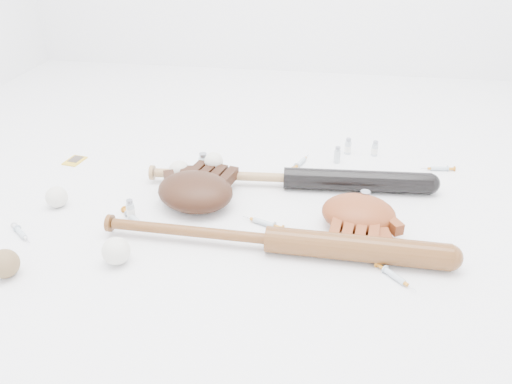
# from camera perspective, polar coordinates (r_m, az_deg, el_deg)

# --- Properties ---
(bat_dark) EXTENTS (0.99, 0.14, 0.07)m
(bat_dark) POSITION_cam_1_polar(r_m,az_deg,el_deg) (1.68, 3.57, 1.61)
(bat_dark) COLOR black
(bat_dark) RESTS_ON ground
(bat_wood) EXTENTS (1.00, 0.09, 0.07)m
(bat_wood) POSITION_cam_1_polar(r_m,az_deg,el_deg) (1.38, 1.59, -5.42)
(bat_wood) COLOR brown
(bat_wood) RESTS_ON ground
(glove_dark) EXTENTS (0.35, 0.35, 0.11)m
(glove_dark) POSITION_cam_1_polar(r_m,az_deg,el_deg) (1.58, -6.96, 0.12)
(glove_dark) COLOR black
(glove_dark) RESTS_ON ground
(glove_tan) EXTENTS (0.29, 0.29, 0.09)m
(glove_tan) POSITION_cam_1_polar(r_m,az_deg,el_deg) (1.50, 11.65, -2.36)
(glove_tan) COLOR brown
(glove_tan) RESTS_ON ground
(trading_card) EXTENTS (0.07, 0.09, 0.00)m
(trading_card) POSITION_cam_1_polar(r_m,az_deg,el_deg) (1.99, -20.02, 3.38)
(trading_card) COLOR gold
(trading_card) RESTS_ON ground
(pedestal) EXTENTS (0.07, 0.07, 0.04)m
(pedestal) POSITION_cam_1_polar(r_m,az_deg,el_deg) (1.74, -4.79, 1.99)
(pedestal) COLOR white
(pedestal) RESTS_ON ground
(baseball_on_pedestal) EXTENTS (0.07, 0.07, 0.07)m
(baseball_on_pedestal) POSITION_cam_1_polar(r_m,az_deg,el_deg) (1.72, -4.86, 3.48)
(baseball_on_pedestal) COLOR silver
(baseball_on_pedestal) RESTS_ON pedestal
(baseball_left) EXTENTS (0.07, 0.07, 0.07)m
(baseball_left) POSITION_cam_1_polar(r_m,az_deg,el_deg) (1.70, -21.83, -0.53)
(baseball_left) COLOR silver
(baseball_left) RESTS_ON ground
(baseball_upper) EXTENTS (0.07, 0.07, 0.07)m
(baseball_upper) POSITION_cam_1_polar(r_m,az_deg,el_deg) (1.74, -8.75, 2.36)
(baseball_upper) COLOR silver
(baseball_upper) RESTS_ON ground
(baseball_mid) EXTENTS (0.08, 0.08, 0.08)m
(baseball_mid) POSITION_cam_1_polar(r_m,az_deg,el_deg) (1.38, -15.70, -6.51)
(baseball_mid) COLOR silver
(baseball_mid) RESTS_ON ground
(baseball_aged) EXTENTS (0.08, 0.08, 0.08)m
(baseball_aged) POSITION_cam_1_polar(r_m,az_deg,el_deg) (1.44, -26.83, -7.32)
(baseball_aged) COLOR brown
(baseball_aged) RESTS_ON ground
(syringe_0) EXTENTS (0.13, 0.13, 0.02)m
(syringe_0) POSITION_cam_1_polar(r_m,az_deg,el_deg) (1.56, -13.81, -2.95)
(syringe_0) COLOR #ADBCC6
(syringe_0) RESTS_ON ground
(syringe_1) EXTENTS (0.15, 0.08, 0.02)m
(syringe_1) POSITION_cam_1_polar(r_m,az_deg,el_deg) (1.50, 0.90, -3.53)
(syringe_1) COLOR #ADBCC6
(syringe_1) RESTS_ON ground
(syringe_2) EXTENTS (0.07, 0.15, 0.02)m
(syringe_2) POSITION_cam_1_polar(r_m,az_deg,el_deg) (1.85, 5.12, 3.39)
(syringe_2) COLOR #ADBCC6
(syringe_2) RESTS_ON ground
(syringe_3) EXTENTS (0.12, 0.12, 0.02)m
(syringe_3) POSITION_cam_1_polar(r_m,az_deg,el_deg) (1.35, 15.54, -9.23)
(syringe_3) COLOR #ADBCC6
(syringe_3) RESTS_ON ground
(syringe_4) EXTENTS (0.14, 0.04, 0.02)m
(syringe_4) POSITION_cam_1_polar(r_m,az_deg,el_deg) (1.92, 20.20, 2.53)
(syringe_4) COLOR #ADBCC6
(syringe_4) RESTS_ON ground
(syringe_5) EXTENTS (0.12, 0.10, 0.02)m
(syringe_5) POSITION_cam_1_polar(r_m,az_deg,el_deg) (1.61, -25.28, -4.25)
(syringe_5) COLOR #ADBCC6
(syringe_5) RESTS_ON ground
(vial_0) EXTENTS (0.02, 0.02, 0.06)m
(vial_0) POSITION_cam_1_polar(r_m,az_deg,el_deg) (1.95, 10.47, 5.18)
(vial_0) COLOR silver
(vial_0) RESTS_ON ground
(vial_1) EXTENTS (0.02, 0.02, 0.06)m
(vial_1) POSITION_cam_1_polar(r_m,az_deg,el_deg) (1.95, 13.43, 4.87)
(vial_1) COLOR silver
(vial_1) RESTS_ON ground
(vial_2) EXTENTS (0.03, 0.03, 0.08)m
(vial_2) POSITION_cam_1_polar(r_m,az_deg,el_deg) (1.76, -6.03, 3.17)
(vial_2) COLOR silver
(vial_2) RESTS_ON ground
(vial_3) EXTENTS (0.04, 0.04, 0.09)m
(vial_3) POSITION_cam_1_polar(r_m,az_deg,el_deg) (1.55, 12.23, -1.36)
(vial_3) COLOR silver
(vial_3) RESTS_ON ground
(vial_4) EXTENTS (0.03, 0.03, 0.06)m
(vial_4) POSITION_cam_1_polar(r_m,az_deg,el_deg) (1.57, -14.16, -1.90)
(vial_4) COLOR silver
(vial_4) RESTS_ON ground
(vial_5) EXTENTS (0.02, 0.02, 0.06)m
(vial_5) POSITION_cam_1_polar(r_m,az_deg,el_deg) (1.87, 9.27, 4.23)
(vial_5) COLOR silver
(vial_5) RESTS_ON ground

